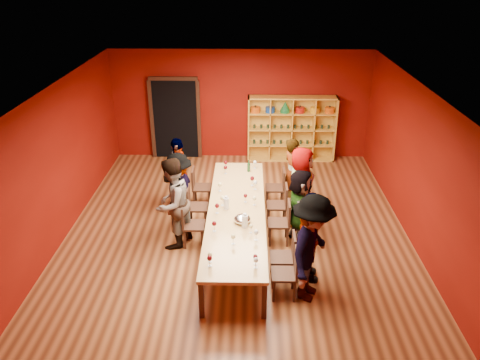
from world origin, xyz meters
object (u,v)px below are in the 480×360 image
object	(u,v)px
person_right_4	(292,173)
spittoon_bowl	(242,219)
chair_person_left_4	(198,185)
person_right_1	(309,238)
person_right_2	(300,207)
person_right_3	(301,187)
wine_bottle	(249,167)
chair_person_right_2	(283,220)
tasting_table	(236,212)
chair_person_right_4	(278,185)
shelving_unit	(291,125)
person_right_0	(312,249)
chair_person_right_1	(287,254)
person_left_2	(172,203)
chair_person_left_2	(190,222)
chair_person_right_0	(289,271)
chair_person_right_3	(281,203)
chair_person_left_3	(194,204)
person_left_3	(179,190)
person_left_4	(179,172)

from	to	relation	value
person_right_4	spittoon_bowl	distance (m)	2.34
chair_person_left_4	person_right_1	bearing A→B (deg)	-51.23
person_right_2	spittoon_bowl	distance (m)	1.23
person_right_3	person_right_4	bearing A→B (deg)	25.30
wine_bottle	chair_person_right_2	bearing A→B (deg)	-68.73
tasting_table	chair_person_right_4	xyz separation A→B (m)	(0.91, 1.58, -0.20)
tasting_table	chair_person_right_4	distance (m)	1.83
shelving_unit	person_right_0	world-z (taller)	person_right_0
chair_person_right_1	person_left_2	bearing A→B (deg)	153.93
spittoon_bowl	wine_bottle	xyz separation A→B (m)	(0.11, 2.27, 0.03)
person_left_2	person_right_3	xyz separation A→B (m)	(2.55, 0.85, -0.05)
chair_person_right_1	person_right_1	size ratio (longest dim) A/B	0.53
wine_bottle	person_right_0	bearing A→B (deg)	-73.21
chair_person_left_2	chair_person_left_4	size ratio (longest dim) A/B	1.00
tasting_table	chair_person_left_4	size ratio (longest dim) A/B	5.06
chair_person_right_2	chair_person_right_4	xyz separation A→B (m)	(0.00, 1.55, 0.00)
person_right_1	person_right_3	xyz separation A→B (m)	(0.05, 1.89, 0.02)
chair_person_right_2	wine_bottle	bearing A→B (deg)	111.27
person_left_2	spittoon_bowl	distance (m)	1.42
shelving_unit	wine_bottle	size ratio (longest dim) A/B	8.70
tasting_table	chair_person_right_0	bearing A→B (deg)	-60.53
person_right_0	chair_person_right_3	size ratio (longest dim) A/B	2.12
chair_person_left_2	chair_person_left_4	bearing A→B (deg)	90.00
person_left_2	person_right_4	bearing A→B (deg)	149.33
chair_person_left_3	chair_person_right_3	distance (m)	1.82
tasting_table	person_right_0	world-z (taller)	person_right_0
person_right_1	chair_person_left_3	bearing A→B (deg)	49.61
person_right_0	person_left_3	bearing A→B (deg)	70.73
shelving_unit	person_right_1	bearing A→B (deg)	-91.38
chair_person_right_4	chair_person_right_2	bearing A→B (deg)	-90.00
chair_person_left_4	person_right_3	size ratio (longest dim) A/B	0.51
person_left_2	person_right_0	distance (m)	2.91
chair_person_left_2	wine_bottle	world-z (taller)	wine_bottle
chair_person_left_3	person_right_4	world-z (taller)	person_right_4
shelving_unit	person_left_2	size ratio (longest dim) A/B	1.32
person_left_4	person_right_1	bearing A→B (deg)	36.33
person_left_4	chair_person_right_4	distance (m)	2.27
chair_person_left_2	chair_person_right_2	xyz separation A→B (m)	(1.82, 0.12, 0.00)
person_right_3	chair_person_right_4	world-z (taller)	person_right_3
chair_person_right_3	spittoon_bowl	distance (m)	1.52
chair_person_right_3	wine_bottle	distance (m)	1.27
person_left_3	person_right_1	bearing A→B (deg)	66.09
tasting_table	person_right_1	distance (m)	1.71
chair_person_right_1	chair_person_right_3	xyz separation A→B (m)	(0.00, 1.89, 0.00)
person_left_4	chair_person_right_4	bearing A→B (deg)	82.57
person_left_2	chair_person_right_2	world-z (taller)	person_left_2
person_right_0	chair_person_left_2	bearing A→B (deg)	78.20
person_left_2	person_left_4	size ratio (longest dim) A/B	1.13
chair_person_left_3	person_left_3	distance (m)	0.44
person_right_0	chair_person_right_2	world-z (taller)	person_right_0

